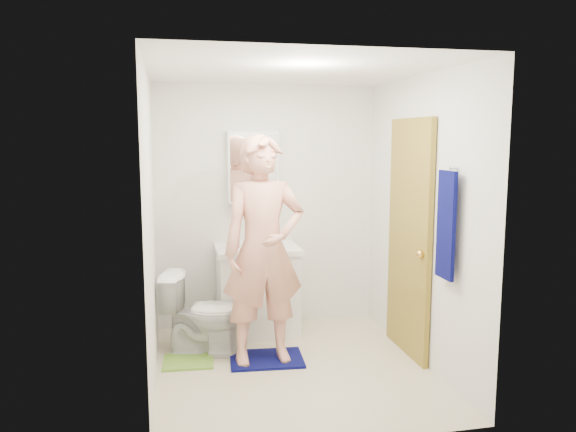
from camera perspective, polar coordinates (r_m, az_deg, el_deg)
The scene contains 22 objects.
floor at distance 4.81m, azimuth 0.46°, elevation -15.27°, with size 2.20×2.40×0.02m, color beige.
ceiling at distance 4.44m, azimuth 0.50°, elevation 14.73°, with size 2.20×2.40×0.02m, color white.
wall_back at distance 5.64m, azimuth -2.13°, elevation 0.99°, with size 2.20×0.02×2.40m, color silver.
wall_front at distance 3.31m, azimuth 4.94°, elevation -4.05°, with size 2.20×0.02×2.40m, color silver.
wall_left at distance 4.37m, azimuth -13.89°, elevation -1.31°, with size 0.02×2.40×2.40m, color silver.
wall_right at distance 4.82m, azimuth 13.47°, elevation -0.43°, with size 0.02×2.40×2.40m, color silver.
vanity_cabinet at distance 5.49m, azimuth -3.12°, elevation -7.73°, with size 0.75×0.55×0.80m, color white.
countertop at distance 5.39m, azimuth -3.16°, elevation -3.38°, with size 0.79×0.59×0.05m, color white.
sink_basin at distance 5.39m, azimuth -3.16°, elevation -3.23°, with size 0.40×0.40×0.03m, color white.
faucet at distance 5.55m, azimuth -3.45°, elevation -2.16°, with size 0.03×0.03×0.12m, color silver.
medicine_cabinet at distance 5.52m, azimuth -3.57°, elevation 4.99°, with size 0.50×0.12×0.70m, color white.
mirror_panel at distance 5.46m, azimuth -3.48°, elevation 4.96°, with size 0.46×0.01×0.66m, color white.
door at distance 4.97m, azimuth 12.20°, elevation -2.20°, with size 0.05×0.80×2.05m, color #A48A2D.
door_knob at distance 4.68m, azimuth 13.31°, elevation -3.79°, with size 0.07×0.07×0.07m, color gold.
towel at distance 4.28m, azimuth 15.77°, elevation -0.90°, with size 0.03×0.24×0.80m, color #080B4F.
towel_hook at distance 4.25m, azimuth 16.46°, elevation 4.72°, with size 0.02×0.02×0.06m, color silver.
toilet at distance 5.04m, azimuth -8.53°, elevation -9.74°, with size 0.40×0.71×0.72m, color white.
bath_mat at distance 4.95m, azimuth -2.19°, elevation -14.32°, with size 0.62×0.44×0.02m, color #080B4F.
green_rug at distance 4.97m, azimuth -10.10°, elevation -14.34°, with size 0.42×0.35×0.02m, color #71A537.
soap_dispenser at distance 5.32m, azimuth -5.46°, elevation -2.30°, with size 0.08×0.08×0.18m, color #D2627F.
toothbrush_cup at distance 5.51m, azimuth -1.73°, elevation -2.34°, with size 0.13×0.13×0.10m, color #7F4394.
man at distance 4.63m, azimuth -2.49°, elevation -3.48°, with size 0.69×0.45×1.89m, color #E3977F.
Camera 1 is at (-0.94, -4.31, 1.89)m, focal length 35.00 mm.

